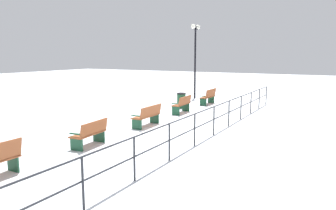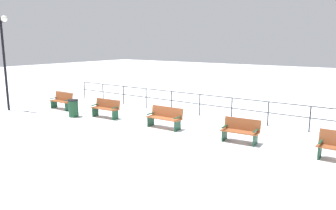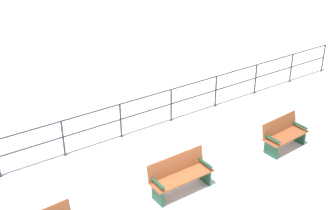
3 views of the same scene
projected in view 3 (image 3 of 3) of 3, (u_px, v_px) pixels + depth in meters
name	position (u px, v px, depth m)	size (l,w,h in m)	color
ground_plane	(181.00, 191.00, 11.07)	(80.00, 80.00, 0.00)	white
bench_third	(180.00, 174.00, 10.89)	(0.59, 1.60, 0.90)	brown
bench_fourth	(284.00, 134.00, 12.59)	(0.68, 1.41, 0.87)	brown
waterfront_railing	(120.00, 115.00, 12.94)	(0.05, 17.33, 1.09)	#26282D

